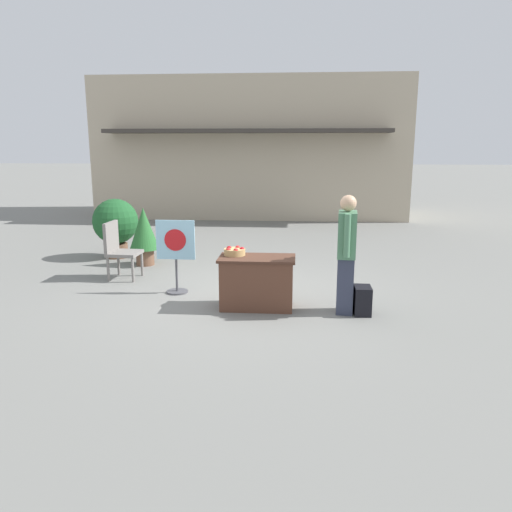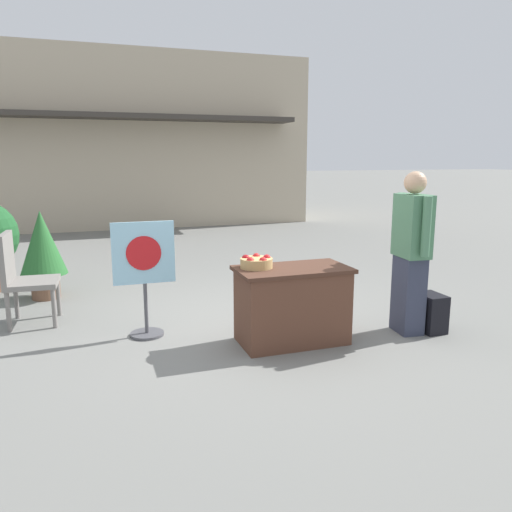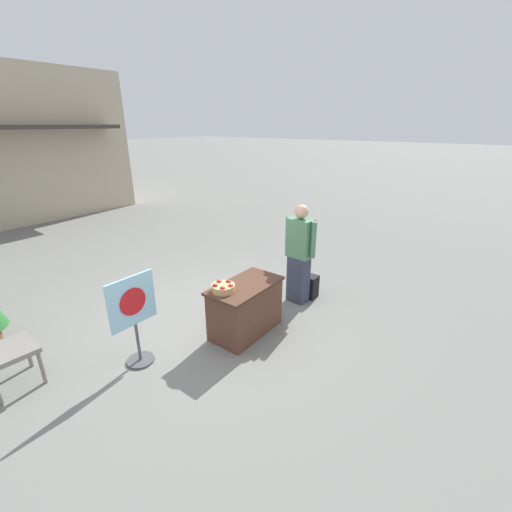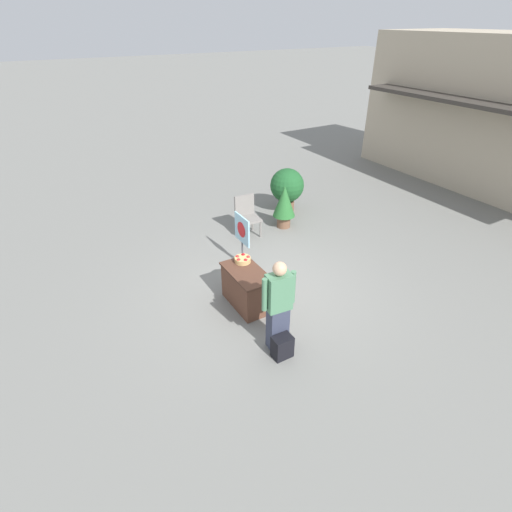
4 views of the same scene
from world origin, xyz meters
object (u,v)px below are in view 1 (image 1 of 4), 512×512
Objects in this scene: person_visitor at (346,253)px; display_table at (257,282)px; apple_basket at (235,251)px; backpack at (362,300)px; poster_board at (176,253)px; potted_plant_far_right at (144,232)px; patio_chair at (119,247)px; potted_plant_near_right at (116,223)px.

display_table is at bearing -0.00° from person_visitor.
backpack is (1.92, -0.30, -0.64)m from apple_basket.
person_visitor is 1.41× the size of poster_board.
person_visitor is at bearing -35.26° from potted_plant_far_right.
poster_board is (-2.73, 0.80, -0.21)m from person_visitor.
poster_board reaches higher than patio_chair.
potted_plant_near_right reaches higher than poster_board.
person_visitor is 1.64× the size of patio_chair.
potted_plant_near_right is (-3.37, 3.25, 0.37)m from display_table.
patio_chair is 1.88m from potted_plant_near_right.
potted_plant_far_right is at bearing 131.29° from apple_basket.
backpack is (1.57, -0.19, -0.19)m from display_table.
potted_plant_near_right reaches higher than patio_chair.
person_visitor is at bearing -8.08° from apple_basket.
poster_board is 1.03× the size of potted_plant_far_right.
display_table is at bearing -45.64° from potted_plant_far_right.
person_visitor reaches higher than apple_basket.
apple_basket is 0.26× the size of poster_board.
patio_chair is (-4.26, 1.70, 0.38)m from backpack.
display_table is 3.09m from patio_chair.
potted_plant_near_right is at bearing 136.05° from display_table.
display_table is at bearing 64.95° from poster_board.
potted_plant_far_right is (0.83, -0.65, -0.07)m from potted_plant_near_right.
apple_basket is 0.19× the size of person_visitor.
potted_plant_near_right is (-1.96, 2.58, 0.08)m from poster_board.
potted_plant_far_right reaches higher than patio_chair.
potted_plant_near_right is at bearing -30.16° from person_visitor.
potted_plant_far_right is (-1.13, 1.92, 0.00)m from poster_board.
apple_basket reaches higher than display_table.
backpack is 0.35× the size of potted_plant_far_right.
display_table is at bearing -16.95° from apple_basket.
poster_board reaches higher than display_table.
person_visitor is 1.34× the size of potted_plant_near_right.
potted_plant_near_right is (-4.69, 3.38, -0.13)m from person_visitor.
display_table is at bearing 173.01° from backpack.
potted_plant_near_right is at bearing 141.88° from potted_plant_far_right.
potted_plant_far_right is at bearing -149.09° from poster_board.
apple_basket is 1.69m from person_visitor.
backpack is 4.61m from patio_chair.
poster_board is 0.95× the size of potted_plant_near_right.
person_visitor is 2.85m from poster_board.
patio_chair reaches higher than backpack.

